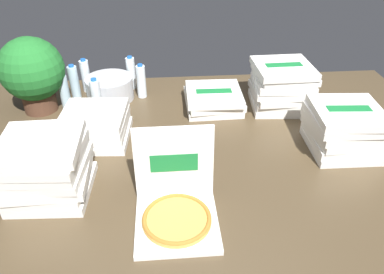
{
  "coord_description": "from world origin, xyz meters",
  "views": [
    {
      "loc": [
        -0.18,
        -1.57,
        1.26
      ],
      "look_at": [
        -0.05,
        0.1,
        0.14
      ],
      "focal_mm": 34.23,
      "sensor_mm": 36.0,
      "label": 1
    }
  ],
  "objects_px": {
    "water_bottle_1": "(64,92)",
    "water_bottle_5": "(96,97)",
    "pizza_stack_center_near": "(46,167)",
    "pizza_stack_left_near": "(95,125)",
    "water_bottle_2": "(74,82)",
    "water_bottle_0": "(86,76)",
    "pizza_stack_right_far": "(344,128)",
    "ice_bucket": "(110,88)",
    "open_pizza_box": "(176,204)",
    "potted_plant": "(32,72)",
    "pizza_stack_right_mid": "(281,86)",
    "water_bottle_4": "(141,81)",
    "water_bottle_3": "(131,73)",
    "pizza_stack_right_near": "(213,99)"
  },
  "relations": [
    {
      "from": "pizza_stack_right_near",
      "to": "pizza_stack_right_mid",
      "type": "height_order",
      "value": "pizza_stack_right_mid"
    },
    {
      "from": "potted_plant",
      "to": "water_bottle_1",
      "type": "bearing_deg",
      "value": 3.78
    },
    {
      "from": "water_bottle_5",
      "to": "water_bottle_1",
      "type": "bearing_deg",
      "value": 159.39
    },
    {
      "from": "water_bottle_2",
      "to": "water_bottle_3",
      "type": "bearing_deg",
      "value": 17.74
    },
    {
      "from": "ice_bucket",
      "to": "water_bottle_0",
      "type": "relative_size",
      "value": 1.33
    },
    {
      "from": "open_pizza_box",
      "to": "water_bottle_4",
      "type": "xyz_separation_m",
      "value": [
        -0.2,
        1.22,
        0.04
      ]
    },
    {
      "from": "pizza_stack_right_far",
      "to": "water_bottle_4",
      "type": "height_order",
      "value": "pizza_stack_right_far"
    },
    {
      "from": "open_pizza_box",
      "to": "water_bottle_5",
      "type": "xyz_separation_m",
      "value": [
        -0.49,
        1.01,
        0.04
      ]
    },
    {
      "from": "pizza_stack_right_far",
      "to": "water_bottle_5",
      "type": "xyz_separation_m",
      "value": [
        -1.48,
        0.53,
        -0.01
      ]
    },
    {
      "from": "water_bottle_3",
      "to": "water_bottle_5",
      "type": "xyz_separation_m",
      "value": [
        -0.21,
        -0.37,
        0.0
      ]
    },
    {
      "from": "pizza_stack_left_near",
      "to": "water_bottle_1",
      "type": "xyz_separation_m",
      "value": [
        -0.26,
        0.4,
        0.03
      ]
    },
    {
      "from": "pizza_stack_right_far",
      "to": "pizza_stack_left_near",
      "type": "bearing_deg",
      "value": 171.24
    },
    {
      "from": "pizza_stack_center_near",
      "to": "water_bottle_5",
      "type": "distance_m",
      "value": 0.8
    },
    {
      "from": "water_bottle_1",
      "to": "potted_plant",
      "type": "bearing_deg",
      "value": -176.22
    },
    {
      "from": "pizza_stack_right_near",
      "to": "water_bottle_3",
      "type": "distance_m",
      "value": 0.69
    },
    {
      "from": "pizza_stack_right_near",
      "to": "water_bottle_1",
      "type": "xyz_separation_m",
      "value": [
        -1.02,
        0.08,
        0.06
      ]
    },
    {
      "from": "pizza_stack_center_near",
      "to": "pizza_stack_left_near",
      "type": "xyz_separation_m",
      "value": [
        0.16,
        0.48,
        -0.07
      ]
    },
    {
      "from": "pizza_stack_right_mid",
      "to": "ice_bucket",
      "type": "relative_size",
      "value": 1.23
    },
    {
      "from": "pizza_stack_center_near",
      "to": "water_bottle_0",
      "type": "height_order",
      "value": "pizza_stack_center_near"
    },
    {
      "from": "open_pizza_box",
      "to": "pizza_stack_right_far",
      "type": "distance_m",
      "value": 1.1
    },
    {
      "from": "water_bottle_0",
      "to": "pizza_stack_center_near",
      "type": "bearing_deg",
      "value": -90.34
    },
    {
      "from": "pizza_stack_right_near",
      "to": "water_bottle_0",
      "type": "xyz_separation_m",
      "value": [
        -0.92,
        0.34,
        0.06
      ]
    },
    {
      "from": "pizza_stack_left_near",
      "to": "water_bottle_2",
      "type": "xyz_separation_m",
      "value": [
        -0.22,
        0.55,
        0.03
      ]
    },
    {
      "from": "pizza_stack_right_far",
      "to": "ice_bucket",
      "type": "distance_m",
      "value": 1.6
    },
    {
      "from": "pizza_stack_right_far",
      "to": "water_bottle_1",
      "type": "bearing_deg",
      "value": 160.0
    },
    {
      "from": "pizza_stack_right_far",
      "to": "pizza_stack_right_near",
      "type": "relative_size",
      "value": 0.99
    },
    {
      "from": "water_bottle_1",
      "to": "pizza_stack_center_near",
      "type": "bearing_deg",
      "value": -83.75
    },
    {
      "from": "pizza_stack_left_near",
      "to": "water_bottle_1",
      "type": "bearing_deg",
      "value": 123.06
    },
    {
      "from": "pizza_stack_right_near",
      "to": "pizza_stack_left_near",
      "type": "relative_size",
      "value": 0.98
    },
    {
      "from": "water_bottle_4",
      "to": "pizza_stack_center_near",
      "type": "bearing_deg",
      "value": -112.85
    },
    {
      "from": "water_bottle_1",
      "to": "water_bottle_2",
      "type": "bearing_deg",
      "value": 76.64
    },
    {
      "from": "water_bottle_2",
      "to": "water_bottle_5",
      "type": "relative_size",
      "value": 1.0
    },
    {
      "from": "water_bottle_3",
      "to": "water_bottle_4",
      "type": "height_order",
      "value": "same"
    },
    {
      "from": "open_pizza_box",
      "to": "water_bottle_2",
      "type": "bearing_deg",
      "value": 118.42
    },
    {
      "from": "water_bottle_2",
      "to": "water_bottle_0",
      "type": "bearing_deg",
      "value": 57.58
    },
    {
      "from": "pizza_stack_right_near",
      "to": "water_bottle_1",
      "type": "height_order",
      "value": "water_bottle_1"
    },
    {
      "from": "pizza_stack_center_near",
      "to": "water_bottle_5",
      "type": "xyz_separation_m",
      "value": [
        0.13,
        0.79,
        -0.03
      ]
    },
    {
      "from": "pizza_stack_left_near",
      "to": "open_pizza_box",
      "type": "bearing_deg",
      "value": -56.78
    },
    {
      "from": "pizza_stack_right_mid",
      "to": "water_bottle_1",
      "type": "distance_m",
      "value": 1.49
    },
    {
      "from": "water_bottle_1",
      "to": "water_bottle_5",
      "type": "relative_size",
      "value": 1.0
    },
    {
      "from": "ice_bucket",
      "to": "pizza_stack_left_near",
      "type": "bearing_deg",
      "value": -93.53
    },
    {
      "from": "pizza_stack_center_near",
      "to": "pizza_stack_right_near",
      "type": "xyz_separation_m",
      "value": [
        0.93,
        0.8,
        -0.09
      ]
    },
    {
      "from": "water_bottle_0",
      "to": "water_bottle_5",
      "type": "xyz_separation_m",
      "value": [
        0.12,
        -0.35,
        0.0
      ]
    },
    {
      "from": "open_pizza_box",
      "to": "ice_bucket",
      "type": "distance_m",
      "value": 1.29
    },
    {
      "from": "water_bottle_5",
      "to": "potted_plant",
      "type": "distance_m",
      "value": 0.44
    },
    {
      "from": "water_bottle_5",
      "to": "water_bottle_3",
      "type": "bearing_deg",
      "value": 60.48
    },
    {
      "from": "pizza_stack_right_far",
      "to": "potted_plant",
      "type": "relative_size",
      "value": 0.79
    },
    {
      "from": "pizza_stack_right_far",
      "to": "water_bottle_4",
      "type": "distance_m",
      "value": 1.4
    },
    {
      "from": "pizza_stack_left_near",
      "to": "water_bottle_5",
      "type": "height_order",
      "value": "water_bottle_5"
    },
    {
      "from": "water_bottle_5",
      "to": "pizza_stack_center_near",
      "type": "bearing_deg",
      "value": -99.42
    }
  ]
}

